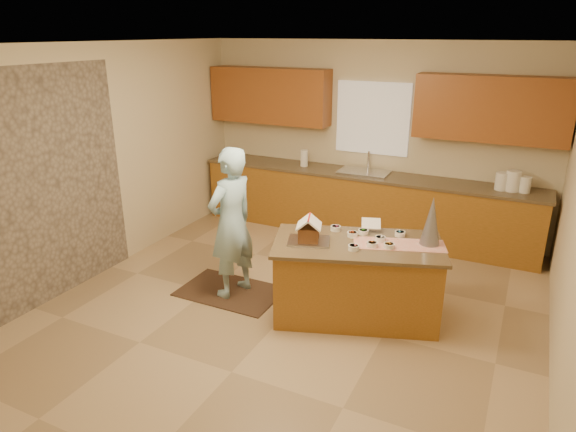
# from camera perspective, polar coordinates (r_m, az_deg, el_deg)

# --- Properties ---
(floor) EXTENTS (5.50, 5.50, 0.00)m
(floor) POSITION_cam_1_polar(r_m,az_deg,el_deg) (5.50, 0.03, -10.65)
(floor) COLOR tan
(floor) RESTS_ON ground
(ceiling) EXTENTS (5.50, 5.50, 0.00)m
(ceiling) POSITION_cam_1_polar(r_m,az_deg,el_deg) (4.73, 0.03, 18.75)
(ceiling) COLOR silver
(ceiling) RESTS_ON floor
(wall_back) EXTENTS (5.50, 5.50, 0.00)m
(wall_back) POSITION_cam_1_polar(r_m,az_deg,el_deg) (7.45, 9.41, 8.50)
(wall_back) COLOR beige
(wall_back) RESTS_ON floor
(wall_front) EXTENTS (5.50, 5.50, 0.00)m
(wall_front) POSITION_cam_1_polar(r_m,az_deg,el_deg) (2.94, -24.61, -11.69)
(wall_front) COLOR beige
(wall_front) RESTS_ON floor
(wall_left) EXTENTS (5.50, 5.50, 0.00)m
(wall_left) POSITION_cam_1_polar(r_m,az_deg,el_deg) (6.41, -20.63, 5.61)
(wall_left) COLOR beige
(wall_left) RESTS_ON floor
(stone_accent) EXTENTS (0.00, 2.50, 2.50)m
(stone_accent) POSITION_cam_1_polar(r_m,az_deg,el_deg) (5.92, -25.86, 2.74)
(stone_accent) COLOR gray
(stone_accent) RESTS_ON wall_left
(window_curtain) EXTENTS (1.05, 0.03, 1.00)m
(window_curtain) POSITION_cam_1_polar(r_m,az_deg,el_deg) (7.36, 9.47, 10.74)
(window_curtain) COLOR white
(window_curtain) RESTS_ON wall_back
(back_counter_base) EXTENTS (4.80, 0.60, 0.88)m
(back_counter_base) POSITION_cam_1_polar(r_m,az_deg,el_deg) (7.40, 8.33, 1.18)
(back_counter_base) COLOR #995A1F
(back_counter_base) RESTS_ON floor
(back_counter_top) EXTENTS (4.85, 0.63, 0.04)m
(back_counter_top) POSITION_cam_1_polar(r_m,az_deg,el_deg) (7.27, 8.51, 4.61)
(back_counter_top) COLOR brown
(back_counter_top) RESTS_ON back_counter_base
(upper_cabinet_left) EXTENTS (1.85, 0.35, 0.80)m
(upper_cabinet_left) POSITION_cam_1_polar(r_m,az_deg,el_deg) (7.78, -2.04, 13.34)
(upper_cabinet_left) COLOR #92521F
(upper_cabinet_left) RESTS_ON wall_back
(upper_cabinet_right) EXTENTS (1.85, 0.35, 0.80)m
(upper_cabinet_right) POSITION_cam_1_polar(r_m,az_deg,el_deg) (6.90, 21.83, 11.10)
(upper_cabinet_right) COLOR #92521F
(upper_cabinet_right) RESTS_ON wall_back
(sink) EXTENTS (0.70, 0.45, 0.12)m
(sink) POSITION_cam_1_polar(r_m,az_deg,el_deg) (7.27, 8.51, 4.54)
(sink) COLOR silver
(sink) RESTS_ON back_counter_top
(faucet) EXTENTS (0.03, 0.03, 0.28)m
(faucet) POSITION_cam_1_polar(r_m,az_deg,el_deg) (7.40, 9.01, 6.14)
(faucet) COLOR silver
(faucet) RESTS_ON back_counter_top
(island_base) EXTENTS (1.78, 1.28, 0.79)m
(island_base) POSITION_cam_1_polar(r_m,az_deg,el_deg) (5.30, 7.65, -7.25)
(island_base) COLOR #995A1F
(island_base) RESTS_ON floor
(island_top) EXTENTS (1.87, 1.37, 0.04)m
(island_top) POSITION_cam_1_polar(r_m,az_deg,el_deg) (5.13, 7.86, -3.17)
(island_top) COLOR brown
(island_top) RESTS_ON island_base
(table_runner) EXTENTS (0.95, 0.59, 0.01)m
(table_runner) POSITION_cam_1_polar(r_m,az_deg,el_deg) (5.14, 12.35, -3.13)
(table_runner) COLOR #B9250D
(table_runner) RESTS_ON island_top
(baking_tray) EXTENTS (0.49, 0.42, 0.02)m
(baking_tray) POSITION_cam_1_polar(r_m,az_deg,el_deg) (5.08, 2.34, -2.83)
(baking_tray) COLOR silver
(baking_tray) RESTS_ON island_top
(cookbook) EXTENTS (0.24, 0.21, 0.08)m
(cookbook) POSITION_cam_1_polar(r_m,az_deg,el_deg) (5.41, 9.30, -0.86)
(cookbook) COLOR white
(cookbook) RESTS_ON island_top
(tinsel_tree) EXTENTS (0.25, 0.25, 0.49)m
(tinsel_tree) POSITION_cam_1_polar(r_m,az_deg,el_deg) (5.13, 15.78, -0.56)
(tinsel_tree) COLOR #A4A4AF
(tinsel_tree) RESTS_ON island_top
(rug) EXTENTS (1.14, 0.74, 0.01)m
(rug) POSITION_cam_1_polar(r_m,az_deg,el_deg) (5.91, -6.47, -8.39)
(rug) COLOR black
(rug) RESTS_ON floor
(boy) EXTENTS (0.54, 0.69, 1.67)m
(boy) POSITION_cam_1_polar(r_m,az_deg,el_deg) (5.53, -6.37, -0.80)
(boy) COLOR #97C2D6
(boy) RESTS_ON rug
(canister_a) EXTENTS (0.16, 0.16, 0.22)m
(canister_a) POSITION_cam_1_polar(r_m,az_deg,el_deg) (6.94, 22.83, 3.62)
(canister_a) COLOR white
(canister_a) RESTS_ON back_counter_top
(canister_b) EXTENTS (0.18, 0.18, 0.26)m
(canister_b) POSITION_cam_1_polar(r_m,az_deg,el_deg) (6.93, 23.92, 3.62)
(canister_b) COLOR white
(canister_b) RESTS_ON back_counter_top
(canister_c) EXTENTS (0.14, 0.14, 0.20)m
(canister_c) POSITION_cam_1_polar(r_m,az_deg,el_deg) (6.94, 25.04, 3.21)
(canister_c) COLOR white
(canister_c) RESTS_ON back_counter_top
(paper_towel) EXTENTS (0.11, 0.11, 0.24)m
(paper_towel) POSITION_cam_1_polar(r_m,az_deg,el_deg) (7.55, 1.83, 6.50)
(paper_towel) COLOR white
(paper_towel) RESTS_ON back_counter_top
(gingerbread_house) EXTENTS (0.31, 0.32, 0.25)m
(gingerbread_house) POSITION_cam_1_polar(r_m,az_deg,el_deg) (5.04, 2.35, -1.73)
(gingerbread_house) COLOR #5D2D18
(gingerbread_house) RESTS_ON baking_tray
(candy_bowls) EXTENTS (0.76, 0.65, 0.05)m
(candy_bowls) POSITION_cam_1_polar(r_m,az_deg,el_deg) (5.18, 8.96, -2.45)
(candy_bowls) COLOR green
(candy_bowls) RESTS_ON island_top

